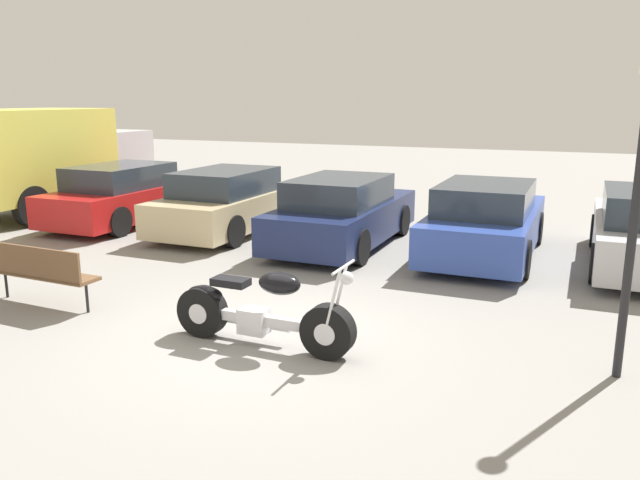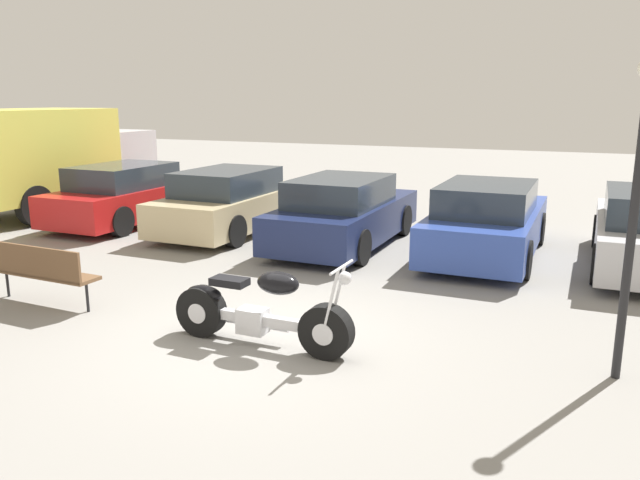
# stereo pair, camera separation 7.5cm
# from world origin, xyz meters

# --- Properties ---
(ground_plane) EXTENTS (60.00, 60.00, 0.00)m
(ground_plane) POSITION_xyz_m (0.00, 0.00, 0.00)
(ground_plane) COLOR gray
(motorcycle) EXTENTS (2.31, 0.62, 1.10)m
(motorcycle) POSITION_xyz_m (0.16, -0.20, 0.42)
(motorcycle) COLOR black
(motorcycle) RESTS_ON ground_plane
(parked_car_red) EXTENTS (1.83, 4.32, 1.38)m
(parked_car_red) POSITION_xyz_m (-6.24, 5.14, 0.65)
(parked_car_red) COLOR red
(parked_car_red) RESTS_ON ground_plane
(parked_car_champagne) EXTENTS (1.83, 4.32, 1.38)m
(parked_car_champagne) POSITION_xyz_m (-3.52, 5.25, 0.65)
(parked_car_champagne) COLOR #C6B284
(parked_car_champagne) RESTS_ON ground_plane
(parked_car_navy) EXTENTS (1.83, 4.32, 1.38)m
(parked_car_navy) POSITION_xyz_m (-0.80, 4.98, 0.65)
(parked_car_navy) COLOR #19234C
(parked_car_navy) RESTS_ON ground_plane
(parked_car_blue) EXTENTS (1.83, 4.32, 1.38)m
(parked_car_blue) POSITION_xyz_m (1.92, 5.24, 0.65)
(parked_car_blue) COLOR #2D479E
(parked_car_blue) RESTS_ON ground_plane
(delivery_truck) EXTENTS (2.31, 5.99, 2.60)m
(delivery_truck) POSITION_xyz_m (-9.02, 5.22, 1.45)
(delivery_truck) COLOR #CCC64C
(delivery_truck) RESTS_ON ground_plane
(park_bench) EXTENTS (1.79, 0.45, 0.89)m
(park_bench) POSITION_xyz_m (-3.37, -0.16, 0.55)
(park_bench) COLOR brown
(park_bench) RESTS_ON ground_plane
(lamp_post) EXTENTS (0.23, 0.23, 3.27)m
(lamp_post) POSITION_xyz_m (4.03, 0.54, 2.05)
(lamp_post) COLOR black
(lamp_post) RESTS_ON ground_plane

